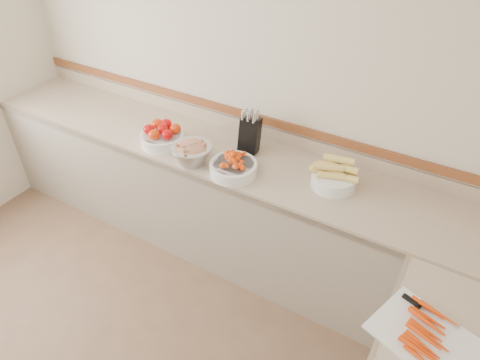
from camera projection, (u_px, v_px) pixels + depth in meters
The scene contains 8 objects.
back_wall at pixel (244, 81), 2.96m from camera, with size 4.00×4.00×0.00m, color beige.
counter_back at pixel (222, 201), 3.25m from camera, with size 4.00×0.65×1.08m.
knife_block at pixel (250, 134), 2.92m from camera, with size 0.15×0.18×0.32m.
tomato_bowl at pixel (162, 136), 3.02m from camera, with size 0.31×0.31×0.15m.
cherry_tomato_bowl at pixel (233, 166), 2.74m from camera, with size 0.31×0.31×0.16m.
corn_bowl at pixel (334, 176), 2.63m from camera, with size 0.31×0.28×0.21m.
rhubarb_bowl at pixel (192, 152), 2.82m from camera, with size 0.28×0.28×0.16m.
cutting_board at pixel (425, 334), 1.82m from camera, with size 0.50×0.44×0.06m.
Camera 1 is at (1.38, -0.40, 2.54)m, focal length 32.00 mm.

